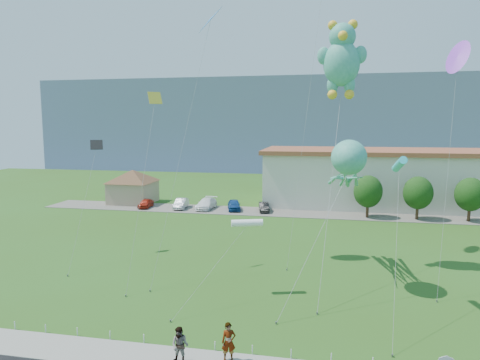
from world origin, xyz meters
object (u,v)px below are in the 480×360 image
(pedestrian_right, at_px, (180,345))
(warehouse, at_px, (478,179))
(parked_car_white, at_px, (206,204))
(parked_car_blue, at_px, (234,205))
(octopus_kite, at_px, (348,166))
(parked_car_silver, at_px, (181,203))
(pedestrian_left, at_px, (229,342))
(parked_car_red, at_px, (146,203))
(teddy_bear_kite, at_px, (342,58))
(pavilion, at_px, (133,183))
(parked_car_black, at_px, (264,207))

(pedestrian_right, bearing_deg, warehouse, 64.58)
(warehouse, relative_size, parked_car_white, 12.10)
(parked_car_blue, height_order, octopus_kite, octopus_kite)
(parked_car_silver, bearing_deg, pedestrian_right, -76.87)
(pedestrian_right, relative_size, parked_car_white, 0.37)
(pedestrian_left, bearing_deg, parked_car_blue, 84.89)
(parked_car_red, bearing_deg, parked_car_white, 2.17)
(parked_car_silver, distance_m, octopus_kite, 33.62)
(pedestrian_right, distance_m, parked_car_white, 39.45)
(pedestrian_left, bearing_deg, warehouse, 43.95)
(warehouse, xyz_separation_m, octopus_kite, (-19.87, -33.57, 4.64))
(teddy_bear_kite, bearing_deg, parked_car_silver, 136.13)
(pavilion, bearing_deg, octopus_kite, -42.47)
(parked_car_white, relative_size, teddy_bear_kite, 0.25)
(parked_car_black, bearing_deg, warehouse, 5.63)
(parked_car_blue, bearing_deg, pedestrian_right, -96.67)
(parked_car_red, distance_m, octopus_kite, 36.75)
(parked_car_silver, xyz_separation_m, teddy_bear_kite, (20.97, -20.16, 16.48))
(parked_car_white, bearing_deg, pedestrian_left, -70.02)
(parked_car_blue, bearing_deg, teddy_bear_kite, -71.51)
(pedestrian_right, relative_size, octopus_kite, 0.14)
(pedestrian_left, height_order, teddy_bear_kite, teddy_bear_kite)
(warehouse, relative_size, pedestrian_left, 31.27)
(warehouse, relative_size, parked_car_silver, 14.55)
(parked_car_red, height_order, parked_car_silver, parked_car_silver)
(parked_car_black, relative_size, octopus_kite, 0.28)
(pedestrian_left, bearing_deg, pedestrian_right, -178.77)
(pavilion, xyz_separation_m, pedestrian_left, (23.95, -40.24, -1.95))
(parked_car_red, xyz_separation_m, parked_car_silver, (5.09, 0.53, 0.08))
(parked_car_black, distance_m, teddy_bear_kite, 27.69)
(parked_car_silver, bearing_deg, parked_car_white, -0.84)
(pedestrian_right, xyz_separation_m, teddy_bear_kite, (7.95, 17.84, 16.20))
(parked_car_red, distance_m, teddy_bear_kite, 36.59)
(warehouse, bearing_deg, octopus_kite, -120.63)
(parked_car_blue, bearing_deg, parked_car_silver, 167.04)
(pedestrian_right, height_order, parked_car_blue, pedestrian_right)
(parked_car_red, bearing_deg, parked_car_blue, 0.05)
(parked_car_blue, distance_m, parked_car_black, 4.22)
(pavilion, bearing_deg, parked_car_blue, -9.59)
(parked_car_white, xyz_separation_m, parked_car_black, (8.23, -0.23, -0.12))
(pavilion, distance_m, parked_car_white, 12.76)
(pavilion, relative_size, parked_car_red, 2.56)
(pedestrian_left, height_order, pedestrian_right, pedestrian_left)
(parked_car_blue, height_order, parked_car_black, parked_car_blue)
(parked_car_black, distance_m, octopus_kite, 27.69)
(parked_car_white, height_order, parked_car_blue, parked_car_white)
(parked_car_red, bearing_deg, pedestrian_right, -67.57)
(pedestrian_right, bearing_deg, pedestrian_left, 23.57)
(parked_car_red, bearing_deg, parked_car_black, -1.30)
(pedestrian_right, height_order, parked_car_white, pedestrian_right)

